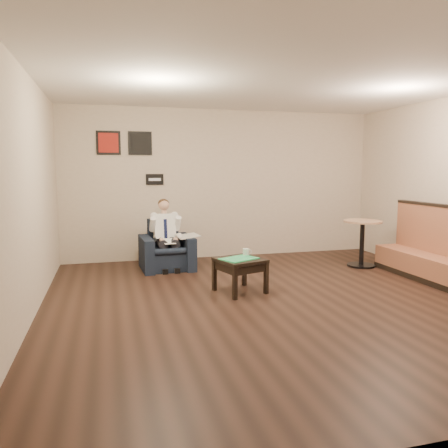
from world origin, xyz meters
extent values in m
plane|color=black|center=(0.00, 0.00, 0.00)|extent=(6.00, 6.00, 0.00)
cube|color=beige|center=(0.00, 3.00, 1.40)|extent=(6.00, 0.02, 2.80)
cube|color=beige|center=(-3.00, 0.00, 1.40)|extent=(0.02, 6.00, 2.80)
cube|color=white|center=(0.00, 0.00, 2.80)|extent=(6.00, 6.00, 0.02)
cube|color=black|center=(-1.30, 2.98, 1.50)|extent=(0.32, 0.02, 0.20)
cube|color=#A41D14|center=(-2.10, 2.98, 2.15)|extent=(0.42, 0.03, 0.42)
cube|color=black|center=(-1.55, 2.98, 2.15)|extent=(0.42, 0.03, 0.42)
cube|color=black|center=(-1.20, 2.20, 0.41)|extent=(0.90, 0.90, 0.82)
cube|color=white|center=(-1.19, 2.00, 0.51)|extent=(0.22, 0.29, 0.01)
cube|color=silver|center=(-0.85, 2.13, 0.56)|extent=(0.40, 0.48, 0.01)
cube|color=black|center=(-0.42, 0.51, 0.24)|extent=(0.72, 0.72, 0.47)
cube|color=#28CC6F|center=(-0.44, 0.48, 0.48)|extent=(0.57, 0.51, 0.01)
cylinder|color=white|center=(-0.27, 0.69, 0.52)|extent=(0.11, 0.11, 0.10)
cube|color=black|center=(-0.42, 0.69, 0.48)|extent=(0.16, 0.09, 0.01)
cube|color=brown|center=(2.59, 0.33, 0.57)|extent=(0.53, 2.22, 1.14)
cylinder|color=tan|center=(2.11, 1.52, 0.40)|extent=(0.76, 0.76, 0.81)
camera|label=1|loc=(-2.14, -5.10, 1.69)|focal=35.00mm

